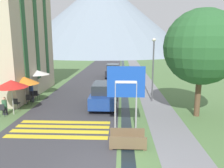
{
  "coord_description": "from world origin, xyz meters",
  "views": [
    {
      "loc": [
        0.87,
        -7.52,
        4.89
      ],
      "look_at": [
        0.12,
        10.0,
        1.42
      ],
      "focal_mm": 35.0,
      "sensor_mm": 36.0,
      "label": 1
    }
  ],
  "objects_px": {
    "person_seated_near": "(14,99)",
    "tree_by_path": "(202,47)",
    "cafe_chair_nearest": "(2,109)",
    "person_standing_terrace": "(31,89)",
    "footbridge": "(128,141)",
    "parked_car_near": "(104,95)",
    "hotel_building": "(5,22)",
    "parked_car_far": "(113,71)",
    "cafe_chair_near_left": "(16,103)",
    "road_sign": "(126,88)",
    "cafe_chair_far_left": "(36,94)",
    "cafe_umbrella_rear_white": "(37,72)",
    "cafe_chair_middle": "(29,99)",
    "streetlamp": "(153,64)",
    "cafe_umbrella_middle_orange": "(24,80)",
    "person_seated_far": "(5,105)",
    "cafe_umbrella_front_red": "(11,84)",
    "cafe_chair_far_right": "(31,94)"
  },
  "relations": [
    {
      "from": "cafe_chair_far_left",
      "to": "tree_by_path",
      "type": "xyz_separation_m",
      "value": [
        12.11,
        -3.29,
        3.99
      ]
    },
    {
      "from": "person_seated_far",
      "to": "cafe_chair_far_right",
      "type": "bearing_deg",
      "value": 86.16
    },
    {
      "from": "person_seated_near",
      "to": "tree_by_path",
      "type": "bearing_deg",
      "value": -5.16
    },
    {
      "from": "footbridge",
      "to": "parked_car_far",
      "type": "height_order",
      "value": "parked_car_far"
    },
    {
      "from": "cafe_umbrella_rear_white",
      "to": "cafe_umbrella_middle_orange",
      "type": "bearing_deg",
      "value": -88.54
    },
    {
      "from": "cafe_chair_near_left",
      "to": "person_standing_terrace",
      "type": "bearing_deg",
      "value": 63.62
    },
    {
      "from": "footbridge",
      "to": "cafe_chair_far_right",
      "type": "distance_m",
      "value": 10.98
    },
    {
      "from": "road_sign",
      "to": "streetlamp",
      "type": "distance_m",
      "value": 6.55
    },
    {
      "from": "cafe_chair_middle",
      "to": "person_seated_near",
      "type": "distance_m",
      "value": 1.13
    },
    {
      "from": "cafe_chair_far_left",
      "to": "tree_by_path",
      "type": "distance_m",
      "value": 13.17
    },
    {
      "from": "cafe_chair_nearest",
      "to": "cafe_chair_near_left",
      "type": "bearing_deg",
      "value": 88.19
    },
    {
      "from": "hotel_building",
      "to": "tree_by_path",
      "type": "relative_size",
      "value": 1.76
    },
    {
      "from": "parked_car_far",
      "to": "cafe_chair_far_right",
      "type": "height_order",
      "value": "parked_car_far"
    },
    {
      "from": "cafe_chair_middle",
      "to": "tree_by_path",
      "type": "distance_m",
      "value": 12.9
    },
    {
      "from": "footbridge",
      "to": "parked_car_near",
      "type": "xyz_separation_m",
      "value": [
        -1.6,
        6.28,
        0.69
      ]
    },
    {
      "from": "cafe_umbrella_rear_white",
      "to": "tree_by_path",
      "type": "distance_m",
      "value": 13.67
    },
    {
      "from": "person_seated_far",
      "to": "cafe_chair_nearest",
      "type": "bearing_deg",
      "value": -92.0
    },
    {
      "from": "person_seated_near",
      "to": "person_standing_terrace",
      "type": "xyz_separation_m",
      "value": [
        0.63,
        1.63,
        0.36
      ]
    },
    {
      "from": "cafe_chair_middle",
      "to": "cafe_umbrella_rear_white",
      "type": "height_order",
      "value": "cafe_umbrella_rear_white"
    },
    {
      "from": "cafe_umbrella_middle_orange",
      "to": "cafe_chair_far_left",
      "type": "bearing_deg",
      "value": 72.89
    },
    {
      "from": "person_standing_terrace",
      "to": "streetlamp",
      "type": "relative_size",
      "value": 0.36
    },
    {
      "from": "cafe_chair_near_left",
      "to": "cafe_chair_nearest",
      "type": "height_order",
      "value": "same"
    },
    {
      "from": "footbridge",
      "to": "parked_car_near",
      "type": "height_order",
      "value": "parked_car_near"
    },
    {
      "from": "cafe_umbrella_rear_white",
      "to": "cafe_chair_middle",
      "type": "bearing_deg",
      "value": -81.92
    },
    {
      "from": "cafe_umbrella_front_red",
      "to": "cafe_umbrella_rear_white",
      "type": "xyz_separation_m",
      "value": [
        -0.27,
        5.17,
        0.01
      ]
    },
    {
      "from": "cafe_chair_near_left",
      "to": "cafe_chair_nearest",
      "type": "distance_m",
      "value": 1.46
    },
    {
      "from": "footbridge",
      "to": "parked_car_near",
      "type": "relative_size",
      "value": 0.38
    },
    {
      "from": "road_sign",
      "to": "cafe_chair_far_left",
      "type": "height_order",
      "value": "road_sign"
    },
    {
      "from": "hotel_building",
      "to": "person_seated_near",
      "type": "relative_size",
      "value": 9.42
    },
    {
      "from": "parked_car_far",
      "to": "hotel_building",
      "type": "bearing_deg",
      "value": -132.59
    },
    {
      "from": "cafe_chair_middle",
      "to": "tree_by_path",
      "type": "height_order",
      "value": "tree_by_path"
    },
    {
      "from": "cafe_umbrella_front_red",
      "to": "tree_by_path",
      "type": "bearing_deg",
      "value": 1.19
    },
    {
      "from": "person_seated_near",
      "to": "person_seated_far",
      "type": "bearing_deg",
      "value": -85.98
    },
    {
      "from": "parked_car_far",
      "to": "cafe_chair_far_right",
      "type": "relative_size",
      "value": 5.08
    },
    {
      "from": "hotel_building",
      "to": "cafe_chair_far_right",
      "type": "bearing_deg",
      "value": -38.63
    },
    {
      "from": "cafe_umbrella_front_red",
      "to": "streetlamp",
      "type": "bearing_deg",
      "value": 20.95
    },
    {
      "from": "parked_car_near",
      "to": "person_seated_near",
      "type": "distance_m",
      "value": 6.65
    },
    {
      "from": "footbridge",
      "to": "cafe_chair_middle",
      "type": "xyz_separation_m",
      "value": [
        -7.42,
        6.35,
        0.29
      ]
    },
    {
      "from": "road_sign",
      "to": "cafe_chair_far_left",
      "type": "relative_size",
      "value": 4.21
    },
    {
      "from": "parked_car_far",
      "to": "person_standing_terrace",
      "type": "xyz_separation_m",
      "value": [
        -6.12,
        -12.62,
        0.15
      ]
    },
    {
      "from": "streetlamp",
      "to": "person_seated_near",
      "type": "bearing_deg",
      "value": -167.4
    },
    {
      "from": "person_seated_near",
      "to": "parked_car_near",
      "type": "bearing_deg",
      "value": 6.23
    },
    {
      "from": "parked_car_far",
      "to": "tree_by_path",
      "type": "height_order",
      "value": "tree_by_path"
    },
    {
      "from": "parked_car_near",
      "to": "cafe_umbrella_rear_white",
      "type": "xyz_separation_m",
      "value": [
        -6.24,
        3.03,
        1.22
      ]
    },
    {
      "from": "cafe_chair_near_left",
      "to": "cafe_umbrella_middle_orange",
      "type": "relative_size",
      "value": 0.39
    },
    {
      "from": "cafe_chair_nearest",
      "to": "cafe_umbrella_rear_white",
      "type": "bearing_deg",
      "value": 93.27
    },
    {
      "from": "parked_car_near",
      "to": "cafe_chair_far_left",
      "type": "xyz_separation_m",
      "value": [
        -5.82,
        1.41,
        -0.4
      ]
    },
    {
      "from": "cafe_chair_far_right",
      "to": "cafe_umbrella_front_red",
      "type": "relative_size",
      "value": 0.36
    },
    {
      "from": "cafe_chair_nearest",
      "to": "person_standing_terrace",
      "type": "xyz_separation_m",
      "value": [
        0.54,
        3.46,
        0.55
      ]
    },
    {
      "from": "cafe_chair_far_right",
      "to": "hotel_building",
      "type": "bearing_deg",
      "value": 154.31
    }
  ]
}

